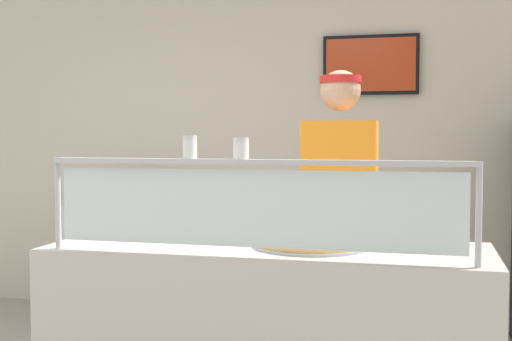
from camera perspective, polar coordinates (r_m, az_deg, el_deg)
The scene contains 9 objects.
shop_rear_unit at distance 5.18m, azimuth 6.99°, elevation 2.22°, with size 6.28×0.13×2.70m.
sneeze_guard at distance 2.59m, azimuth -0.36°, elevation -2.00°, with size 1.70×0.06×0.38m.
pizza_tray at distance 2.87m, azimuth 4.77°, elevation -6.18°, with size 0.49×0.49×0.04m.
pizza_server at distance 2.84m, azimuth 4.98°, elevation -5.82°, with size 0.07×0.28×0.01m, color #ADAFB7.
parmesan_shaker at distance 2.66m, azimuth -5.65°, elevation 1.87°, with size 0.06×0.06×0.09m.
pepper_flake_shaker at distance 2.59m, azimuth -1.28°, elevation 1.77°, with size 0.06×0.06×0.08m.
worker_figure at distance 3.50m, azimuth 7.20°, elevation -3.89°, with size 0.41×0.50×1.76m.
prep_shelf at distance 5.25m, azimuth -11.54°, elevation -7.71°, with size 0.70×0.55×0.91m, color #B7BABF.
pizza_box_stack at distance 5.18m, azimuth -11.56°, elevation -2.04°, with size 0.43×0.42×0.13m.
Camera 1 is at (1.58, -2.44, 1.42)m, focal length 46.98 mm.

